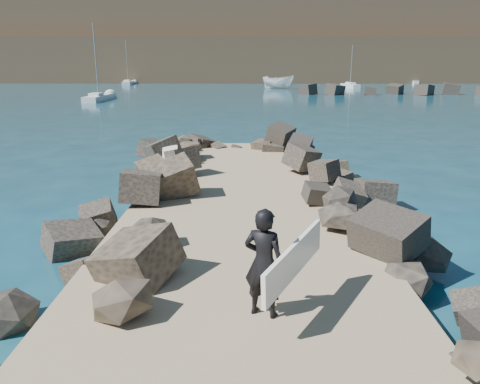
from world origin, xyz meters
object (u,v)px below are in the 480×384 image
Objects in this scene: surfboard_resting at (170,161)px; boat_imported at (278,82)px; sailboat_f at (412,82)px; surfer_with_board at (268,262)px.

boat_imported is at bearing 74.43° from surfboard_resting.
surfboard_resting is at bearing -160.40° from boat_imported.
sailboat_f reaches higher than boat_imported.
boat_imported reaches higher than surfboard_resting.
surfer_with_board is (-5.17, -75.71, 0.36)m from boat_imported.
surfer_with_board is at bearing -110.04° from sailboat_f.
surfboard_resting is 0.37× the size of boat_imported.
surfboard_resting is at bearing 107.37° from surfer_with_board.
surfer_with_board is 102.73m from sailboat_f.
sailboat_f is at bearing -28.68° from boat_imported.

